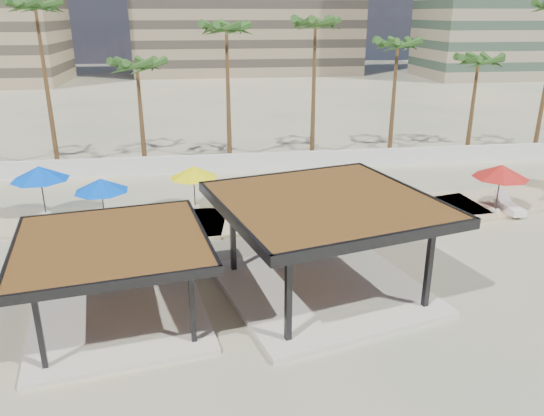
{
  "coord_description": "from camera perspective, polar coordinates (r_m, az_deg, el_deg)",
  "views": [
    {
      "loc": [
        -5.16,
        -18.7,
        10.14
      ],
      "look_at": [
        -1.88,
        4.71,
        1.4
      ],
      "focal_mm": 35.0,
      "sensor_mm": 36.0,
      "label": 1
    }
  ],
  "objects": [
    {
      "name": "ground",
      "position": [
        21.89,
        6.66,
        -7.46
      ],
      "size": [
        200.0,
        200.0,
        0.0
      ],
      "primitive_type": "plane",
      "color": "#C8B184",
      "rests_on": "ground"
    },
    {
      "name": "promenade",
      "position": [
        29.12,
        6.77,
        -0.11
      ],
      "size": [
        44.45,
        7.97,
        0.24
      ],
      "color": "#C6B284",
      "rests_on": "ground"
    },
    {
      "name": "boundary_wall",
      "position": [
        36.36,
        0.47,
        5.08
      ],
      "size": [
        56.0,
        0.3,
        1.2
      ],
      "primitive_type": "cube",
      "color": "silver",
      "rests_on": "ground"
    },
    {
      "name": "pavilion_central",
      "position": [
        19.89,
        5.68,
        -3.14
      ],
      "size": [
        9.15,
        9.15,
        3.8
      ],
      "rotation": [
        0.0,
        0.0,
        0.26
      ],
      "color": "beige",
      "rests_on": "ground"
    },
    {
      "name": "pavilion_west",
      "position": [
        18.8,
        -16.57,
        -6.72
      ],
      "size": [
        7.13,
        7.13,
        3.14
      ],
      "rotation": [
        0.0,
        0.0,
        0.17
      ],
      "color": "beige",
      "rests_on": "ground"
    },
    {
      "name": "umbrella_a",
      "position": [
        27.2,
        -17.92,
        2.35
      ],
      "size": [
        3.4,
        3.4,
        2.37
      ],
      "rotation": [
        0.0,
        0.0,
        -0.33
      ],
      "color": "beige",
      "rests_on": "promenade"
    },
    {
      "name": "umbrella_b",
      "position": [
        28.52,
        -8.46,
        3.85
      ],
      "size": [
        3.04,
        3.04,
        2.32
      ],
      "rotation": [
        0.0,
        0.0,
        -0.18
      ],
      "color": "beige",
      "rests_on": "promenade"
    },
    {
      "name": "umbrella_c",
      "position": [
        29.98,
        23.43,
        3.62
      ],
      "size": [
        3.78,
        3.78,
        2.58
      ],
      "rotation": [
        0.0,
        0.0,
        -0.39
      ],
      "color": "beige",
      "rests_on": "promenade"
    },
    {
      "name": "umbrella_f",
      "position": [
        29.59,
        -23.72,
        3.45
      ],
      "size": [
        3.81,
        3.81,
        2.62
      ],
      "rotation": [
        0.0,
        0.0,
        -0.37
      ],
      "color": "beige",
      "rests_on": "promenade"
    },
    {
      "name": "lounger_a",
      "position": [
        26.65,
        0.22,
        -1.24
      ],
      "size": [
        1.51,
        2.05,
        0.75
      ],
      "rotation": [
        0.0,
        0.0,
        2.07
      ],
      "color": "white",
      "rests_on": "promenade"
    },
    {
      "name": "lounger_b",
      "position": [
        31.03,
        24.18,
        0.11
      ],
      "size": [
        0.74,
        2.19,
        0.82
      ],
      "rotation": [
        0.0,
        0.0,
        1.56
      ],
      "color": "white",
      "rests_on": "promenade"
    },
    {
      "name": "palm_b",
      "position": [
        38.67,
        -24.04,
        18.56
      ],
      "size": [
        3.0,
        3.0,
        11.38
      ],
      "color": "brown",
      "rests_on": "ground"
    },
    {
      "name": "palm_c",
      "position": [
        37.16,
        -14.32,
        14.35
      ],
      "size": [
        3.0,
        3.0,
        7.76
      ],
      "color": "brown",
      "rests_on": "ground"
    },
    {
      "name": "palm_d",
      "position": [
        37.68,
        -4.93,
        18.15
      ],
      "size": [
        3.0,
        3.0,
        9.99
      ],
      "color": "brown",
      "rests_on": "ground"
    },
    {
      "name": "palm_e",
      "position": [
        38.0,
        4.68,
        18.63
      ],
      "size": [
        3.0,
        3.0,
        10.31
      ],
      "color": "brown",
      "rests_on": "ground"
    },
    {
      "name": "palm_f",
      "position": [
        39.97,
        13.34,
        16.38
      ],
      "size": [
        3.0,
        3.0,
        8.91
      ],
      "color": "brown",
      "rests_on": "ground"
    },
    {
      "name": "palm_g",
      "position": [
        42.19,
        21.29,
        14.25
      ],
      "size": [
        3.0,
        3.0,
        7.74
      ],
      "color": "brown",
      "rests_on": "ground"
    }
  ]
}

